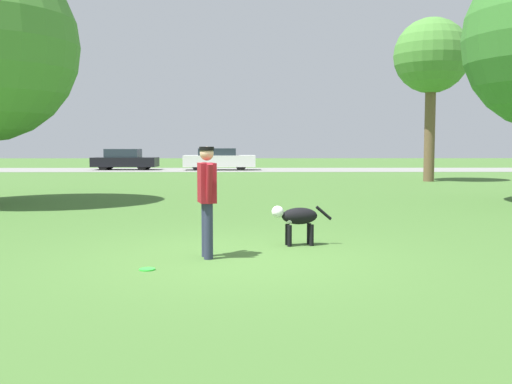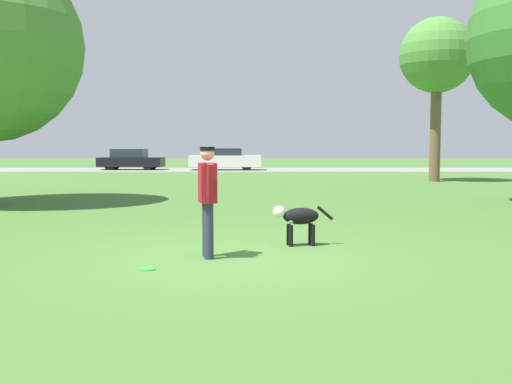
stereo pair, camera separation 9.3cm
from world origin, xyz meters
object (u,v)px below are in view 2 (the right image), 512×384
Objects in this scene: parked_car_black at (130,160)px; parked_car_white at (224,159)px; frisbee at (146,269)px; person at (207,193)px; tree_far_right at (436,57)px; dog at (297,218)px.

parked_car_white is (5.93, -0.43, 0.04)m from parked_car_black.
frisbee is 30.64m from parked_car_black.
tree_far_right reaches higher than person.
tree_far_right is 15.54m from parked_car_white.
dog is at bearing -70.92° from parked_car_black.
parked_car_black reaches higher than frisbee.
person is at bearing -115.77° from tree_far_right.
parked_car_white reaches higher than dog.
person is at bearing 26.46° from dog.
tree_far_right is at bearing -123.74° from dog.
parked_car_black is at bearing 174.91° from parked_car_white.
frisbee is at bearing -54.21° from person.
parked_car_white is (-0.53, 29.52, 0.67)m from frisbee.
dog reaches higher than frisbee.
tree_far_right is (9.14, 18.26, 5.31)m from frisbee.
dog is 0.14× the size of tree_far_right.
person is 30.00m from parked_car_black.
frisbee is (-0.72, -0.82, -0.92)m from person.
person reaches higher than frisbee.
person is at bearing 48.81° from frisbee.
person reaches higher than parked_car_black.
person is 1.42m from frisbee.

